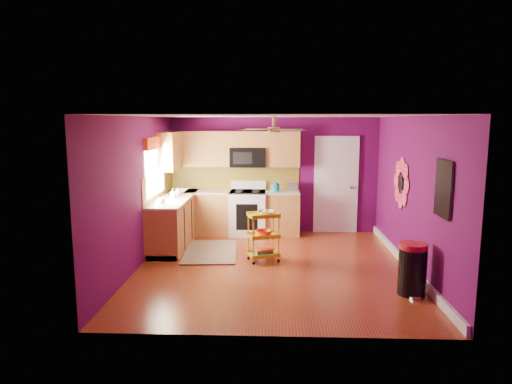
{
  "coord_description": "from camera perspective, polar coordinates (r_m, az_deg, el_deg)",
  "views": [
    {
      "loc": [
        0.01,
        -7.38,
        2.44
      ],
      "look_at": [
        -0.3,
        0.4,
        1.21
      ],
      "focal_mm": 32.0,
      "sensor_mm": 36.0,
      "label": 1
    }
  ],
  "objects": [
    {
      "name": "upper_cabinetry",
      "position": [
        9.65,
        -5.18,
        5.16
      ],
      "size": [
        2.8,
        2.3,
        1.26
      ],
      "color": "#996029",
      "rests_on": "ground"
    },
    {
      "name": "electric_range",
      "position": [
        9.77,
        -1.04,
        -2.55
      ],
      "size": [
        0.76,
        0.66,
        1.13
      ],
      "color": "white",
      "rests_on": "ground"
    },
    {
      "name": "left_window",
      "position": [
        8.75,
        -12.5,
        4.18
      ],
      "size": [
        0.08,
        1.35,
        1.08
      ],
      "color": "white",
      "rests_on": "ground"
    },
    {
      "name": "panel_door",
      "position": [
        10.04,
        9.95,
        0.77
      ],
      "size": [
        0.95,
        0.11,
        2.15
      ],
      "color": "white",
      "rests_on": "ground"
    },
    {
      "name": "room_envelope",
      "position": [
        7.42,
        2.42,
        2.75
      ],
      "size": [
        4.54,
        5.04,
        2.52
      ],
      "color": "#56094C",
      "rests_on": "ground"
    },
    {
      "name": "right_wall_art",
      "position": [
        7.45,
        19.6,
        0.8
      ],
      "size": [
        0.04,
        2.74,
        1.04
      ],
      "color": "black",
      "rests_on": "ground"
    },
    {
      "name": "shag_rug",
      "position": [
        8.61,
        -5.69,
        -7.43
      ],
      "size": [
        1.05,
        1.61,
        0.02
      ],
      "primitive_type": "cube",
      "rotation": [
        0.0,
        0.0,
        0.06
      ],
      "color": "black",
      "rests_on": "ground"
    },
    {
      "name": "trash_can",
      "position": [
        6.84,
        18.95,
        -9.11
      ],
      "size": [
        0.5,
        0.5,
        0.74
      ],
      "color": "black",
      "rests_on": "ground"
    },
    {
      "name": "toaster",
      "position": [
        9.76,
        4.56,
        0.67
      ],
      "size": [
        0.22,
        0.15,
        0.18
      ],
      "primitive_type": "cube",
      "color": "beige",
      "rests_on": "lower_cabinets"
    },
    {
      "name": "rolling_cart",
      "position": [
        7.95,
        0.99,
        -5.32
      ],
      "size": [
        0.6,
        0.51,
        0.92
      ],
      "color": "yellow",
      "rests_on": "ground"
    },
    {
      "name": "ceiling_fan",
      "position": [
        7.58,
        2.24,
        7.87
      ],
      "size": [
        1.01,
        1.01,
        0.26
      ],
      "color": "#BF8C3F",
      "rests_on": "ground"
    },
    {
      "name": "soap_bottle_a",
      "position": [
        8.94,
        -10.37,
        -0.16
      ],
      "size": [
        0.09,
        0.09,
        0.2
      ],
      "primitive_type": "imported",
      "color": "#EA3F72",
      "rests_on": "lower_cabinets"
    },
    {
      "name": "teal_kettle",
      "position": [
        9.67,
        2.44,
        0.58
      ],
      "size": [
        0.18,
        0.18,
        0.21
      ],
      "color": "#12748D",
      "rests_on": "lower_cabinets"
    },
    {
      "name": "counter_dish",
      "position": [
        9.68,
        -9.34,
        0.18
      ],
      "size": [
        0.29,
        0.29,
        0.07
      ],
      "primitive_type": "imported",
      "color": "white",
      "rests_on": "lower_cabinets"
    },
    {
      "name": "ground",
      "position": [
        7.77,
        2.14,
        -9.3
      ],
      "size": [
        5.0,
        5.0,
        0.0
      ],
      "primitive_type": "plane",
      "color": "maroon",
      "rests_on": "ground"
    },
    {
      "name": "soap_bottle_b",
      "position": [
        9.2,
        -9.75,
        0.03
      ],
      "size": [
        0.13,
        0.13,
        0.17
      ],
      "primitive_type": "imported",
      "color": "white",
      "rests_on": "lower_cabinets"
    },
    {
      "name": "lower_cabinets",
      "position": [
        9.51,
        -5.96,
        -3.22
      ],
      "size": [
        2.81,
        2.31,
        0.94
      ],
      "color": "#996029",
      "rests_on": "ground"
    },
    {
      "name": "counter_cup",
      "position": [
        8.42,
        -11.74,
        -1.07
      ],
      "size": [
        0.14,
        0.14,
        0.11
      ],
      "primitive_type": "imported",
      "color": "white",
      "rests_on": "lower_cabinets"
    }
  ]
}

